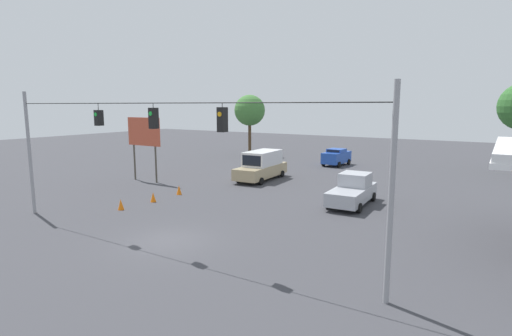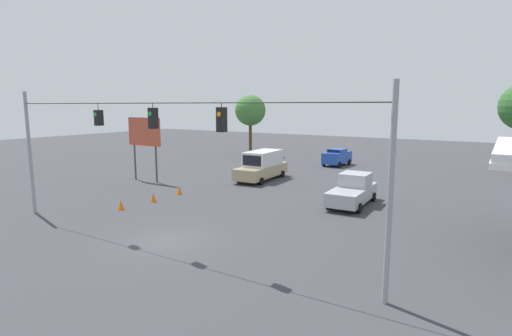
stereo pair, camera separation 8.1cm
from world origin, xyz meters
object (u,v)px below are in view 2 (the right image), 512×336
object	(u,v)px
pickup_truck_silver_oncoming_far	(353,191)
box_truck_tan_withflow_far	(262,165)
roadside_billboard	(144,136)
overhead_signal_span	(156,149)
tree_horizon_right	(250,111)
sedan_blue_withflow_deep	(337,157)
traffic_cone_nearest	(121,204)
traffic_cone_third	(179,190)
traffic_cone_second	(153,197)

from	to	relation	value
pickup_truck_silver_oncoming_far	box_truck_tan_withflow_far	bearing A→B (deg)	-24.59
box_truck_tan_withflow_far	roadside_billboard	xyz separation A→B (m)	(8.46, 6.19, 2.78)
overhead_signal_span	tree_horizon_right	size ratio (longest dim) A/B	2.71
sedan_blue_withflow_deep	roadside_billboard	world-z (taller)	roadside_billboard
overhead_signal_span	roadside_billboard	distance (m)	17.47
roadside_billboard	traffic_cone_nearest	bearing A→B (deg)	128.51
pickup_truck_silver_oncoming_far	tree_horizon_right	xyz separation A→B (m)	(20.87, -19.13, 5.06)
box_truck_tan_withflow_far	sedan_blue_withflow_deep	world-z (taller)	box_truck_tan_withflow_far
sedan_blue_withflow_deep	roadside_billboard	bearing A→B (deg)	58.48
box_truck_tan_withflow_far	roadside_billboard	world-z (taller)	roadside_billboard
overhead_signal_span	traffic_cone_third	bearing A→B (deg)	-51.74
sedan_blue_withflow_deep	traffic_cone_nearest	bearing A→B (deg)	79.47
pickup_truck_silver_oncoming_far	traffic_cone_nearest	size ratio (longest dim) A/B	7.98
pickup_truck_silver_oncoming_far	traffic_cone_third	xyz separation A→B (m)	(12.23, 4.06, -0.62)
traffic_cone_second	pickup_truck_silver_oncoming_far	bearing A→B (deg)	-150.68
traffic_cone_third	roadside_billboard	distance (m)	7.79
traffic_cone_third	roadside_billboard	world-z (taller)	roadside_billboard
sedan_blue_withflow_deep	roadside_billboard	distance (m)	21.46
traffic_cone_nearest	tree_horizon_right	size ratio (longest dim) A/B	0.09
pickup_truck_silver_oncoming_far	traffic_cone_third	distance (m)	12.91
box_truck_tan_withflow_far	sedan_blue_withflow_deep	size ratio (longest dim) A/B	1.58
pickup_truck_silver_oncoming_far	roadside_billboard	distance (m)	18.92
overhead_signal_span	pickup_truck_silver_oncoming_far	size ratio (longest dim) A/B	3.92
sedan_blue_withflow_deep	traffic_cone_third	xyz separation A→B (m)	(4.74, 20.61, -0.63)
traffic_cone_nearest	traffic_cone_second	size ratio (longest dim) A/B	1.00
traffic_cone_third	pickup_truck_silver_oncoming_far	bearing A→B (deg)	-161.64
traffic_cone_nearest	traffic_cone_second	xyz separation A→B (m)	(-0.20, -2.63, 0.00)
pickup_truck_silver_oncoming_far	traffic_cone_second	bearing A→B (deg)	29.32
pickup_truck_silver_oncoming_far	traffic_cone_third	bearing A→B (deg)	18.36
pickup_truck_silver_oncoming_far	tree_horizon_right	bearing A→B (deg)	-42.52
pickup_truck_silver_oncoming_far	tree_horizon_right	distance (m)	28.76
roadside_billboard	traffic_cone_third	bearing A→B (deg)	158.49
box_truck_tan_withflow_far	overhead_signal_span	bearing A→B (deg)	105.48
traffic_cone_second	tree_horizon_right	xyz separation A→B (m)	(8.75, -25.94, 5.68)
roadside_billboard	pickup_truck_silver_oncoming_far	bearing A→B (deg)	-175.22
sedan_blue_withflow_deep	traffic_cone_third	world-z (taller)	sedan_blue_withflow_deep
pickup_truck_silver_oncoming_far	box_truck_tan_withflow_far	xyz separation A→B (m)	(10.14, -4.64, 0.33)
overhead_signal_span	traffic_cone_second	bearing A→B (deg)	-41.57
box_truck_tan_withflow_far	traffic_cone_third	distance (m)	9.00
traffic_cone_second	traffic_cone_third	distance (m)	2.75
overhead_signal_span	tree_horizon_right	distance (m)	35.61
traffic_cone_third	tree_horizon_right	size ratio (longest dim) A/B	0.09
traffic_cone_second	overhead_signal_span	bearing A→B (deg)	138.43
pickup_truck_silver_oncoming_far	box_truck_tan_withflow_far	distance (m)	11.15
roadside_billboard	tree_horizon_right	distance (m)	20.90
pickup_truck_silver_oncoming_far	sedan_blue_withflow_deep	size ratio (longest dim) A/B	1.34
traffic_cone_third	tree_horizon_right	bearing A→B (deg)	-69.58
traffic_cone_second	traffic_cone_nearest	bearing A→B (deg)	85.67
pickup_truck_silver_oncoming_far	traffic_cone_nearest	xyz separation A→B (m)	(12.32, 9.44, -0.62)
pickup_truck_silver_oncoming_far	traffic_cone_third	size ratio (longest dim) A/B	7.98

